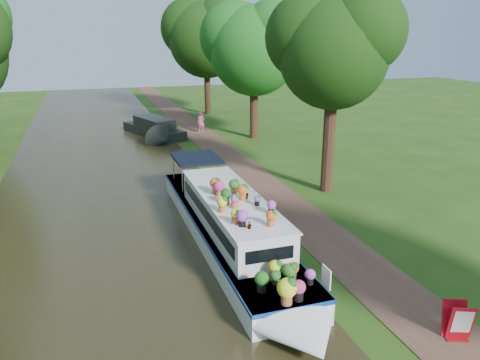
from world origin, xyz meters
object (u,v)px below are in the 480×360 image
at_px(second_boat, 154,129).
at_px(sandwich_board, 458,322).
at_px(pedestrian_pink, 201,122).
at_px(plant_boat, 232,225).

distance_m(second_boat, sandwich_board, 25.98).
bearing_deg(sandwich_board, pedestrian_pink, 111.18).
distance_m(plant_boat, sandwich_board, 7.50).
height_order(plant_boat, pedestrian_pink, plant_boat).
relative_size(plant_boat, second_boat, 1.83).
height_order(second_boat, pedestrian_pink, pedestrian_pink).
distance_m(plant_boat, second_boat, 19.22).
distance_m(plant_boat, pedestrian_pink, 19.66).
distance_m(second_boat, pedestrian_pink, 3.49).
bearing_deg(pedestrian_pink, second_boat, 173.03).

